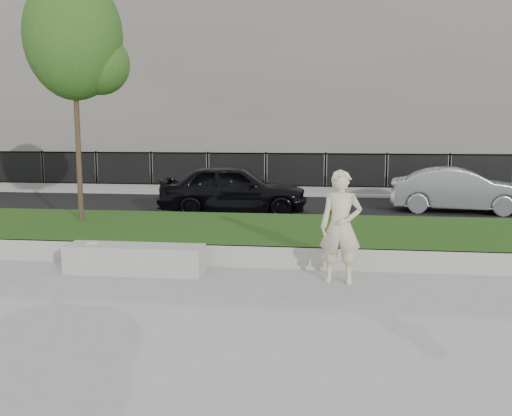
# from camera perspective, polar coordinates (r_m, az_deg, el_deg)

# --- Properties ---
(ground) EXTENTS (90.00, 90.00, 0.00)m
(ground) POSITION_cam_1_polar(r_m,az_deg,el_deg) (9.54, -3.57, -7.40)
(ground) COLOR gray
(ground) RESTS_ON ground
(grass_bank) EXTENTS (34.00, 4.00, 0.40)m
(grass_bank) POSITION_cam_1_polar(r_m,az_deg,el_deg) (12.38, -0.94, -2.82)
(grass_bank) COLOR black
(grass_bank) RESTS_ON ground
(grass_kerb) EXTENTS (34.00, 0.08, 0.40)m
(grass_kerb) POSITION_cam_1_polar(r_m,az_deg,el_deg) (10.49, -2.50, -4.84)
(grass_kerb) COLOR #9F9C95
(grass_kerb) RESTS_ON ground
(street) EXTENTS (34.00, 7.00, 0.04)m
(street) POSITION_cam_1_polar(r_m,az_deg,el_deg) (17.79, 1.63, -0.05)
(street) COLOR black
(street) RESTS_ON ground
(far_pavement) EXTENTS (34.00, 3.00, 0.12)m
(far_pavement) POSITION_cam_1_polar(r_m,az_deg,el_deg) (22.24, 2.81, 1.70)
(far_pavement) COLOR gray
(far_pavement) RESTS_ON ground
(iron_fence) EXTENTS (32.00, 0.30, 1.50)m
(iron_fence) POSITION_cam_1_polar(r_m,az_deg,el_deg) (21.19, 2.60, 2.69)
(iron_fence) COLOR slate
(iron_fence) RESTS_ON far_pavement
(building_facade) EXTENTS (34.00, 10.00, 10.00)m
(building_facade) POSITION_cam_1_polar(r_m,az_deg,el_deg) (29.18, 4.02, 12.93)
(building_facade) COLOR slate
(building_facade) RESTS_ON ground
(stone_bench) EXTENTS (2.43, 0.61, 0.50)m
(stone_bench) POSITION_cam_1_polar(r_m,az_deg,el_deg) (10.27, -12.02, -5.01)
(stone_bench) COLOR #9F9C95
(stone_bench) RESTS_ON ground
(man) EXTENTS (0.72, 0.50, 1.86)m
(man) POSITION_cam_1_polar(r_m,az_deg,el_deg) (9.41, 8.47, -1.88)
(man) COLOR beige
(man) RESTS_ON ground
(book) EXTENTS (0.25, 0.24, 0.02)m
(book) POSITION_cam_1_polar(r_m,az_deg,el_deg) (10.56, -16.15, -3.36)
(book) COLOR beige
(book) RESTS_ON stone_bench
(young_tree) EXTENTS (2.27, 2.17, 5.56)m
(young_tree) POSITION_cam_1_polar(r_m,az_deg,el_deg) (13.85, -17.40, 15.62)
(young_tree) COLOR #38281C
(young_tree) RESTS_ON grass_bank
(car_dark) EXTENTS (4.40, 2.15, 1.45)m
(car_dark) POSITION_cam_1_polar(r_m,az_deg,el_deg) (16.47, -2.29, 1.89)
(car_dark) COLOR black
(car_dark) RESTS_ON street
(car_silver) EXTENTS (4.09, 1.82, 1.30)m
(car_silver) POSITION_cam_1_polar(r_m,az_deg,el_deg) (17.88, 19.67, 1.69)
(car_silver) COLOR #9A9CA2
(car_silver) RESTS_ON street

